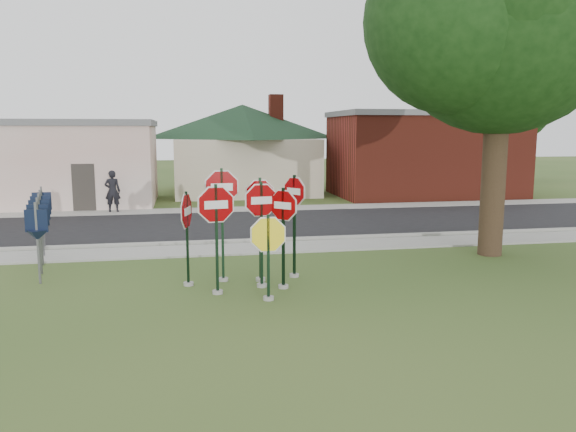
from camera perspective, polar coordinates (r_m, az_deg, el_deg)
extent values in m
plane|color=#314E1D|center=(12.31, -3.17, -8.82)|extent=(120.00, 120.00, 0.00)
cube|color=gray|center=(17.59, -5.46, -3.38)|extent=(60.00, 1.60, 0.06)
cube|color=black|center=(22.00, -6.49, -0.98)|extent=(60.00, 7.00, 0.04)
cube|color=gray|center=(26.24, -7.15, 0.60)|extent=(60.00, 1.60, 0.06)
cube|color=gray|center=(18.56, -5.73, -2.62)|extent=(60.00, 0.20, 0.14)
cylinder|color=gray|center=(13.50, -2.67, -7.04)|extent=(0.24, 0.24, 0.08)
cube|color=black|center=(13.22, -2.71, -1.94)|extent=(0.07, 0.06, 2.52)
cylinder|color=white|center=(13.10, -2.74, 1.61)|extent=(1.08, 0.16, 1.09)
cylinder|color=#840002|center=(13.10, -2.74, 1.61)|extent=(1.00, 0.15, 1.01)
cube|color=white|center=(13.10, -2.74, 1.61)|extent=(0.50, 0.08, 0.17)
cylinder|color=gray|center=(12.50, -1.99, -8.34)|extent=(0.24, 0.24, 0.08)
cube|color=black|center=(12.26, -2.01, -4.27)|extent=(0.06, 0.05, 1.90)
cylinder|color=white|center=(12.16, -2.03, -1.90)|extent=(1.09, 0.02, 1.09)
cylinder|color=yellow|center=(12.16, -2.03, -1.90)|extent=(1.01, 0.02, 1.01)
cylinder|color=gray|center=(13.05, -7.16, -7.67)|extent=(0.24, 0.24, 0.08)
cube|color=black|center=(12.76, -7.26, -2.41)|extent=(0.07, 0.06, 2.52)
cylinder|color=white|center=(12.63, -7.33, 1.15)|extent=(1.15, 0.20, 1.16)
cylinder|color=#840002|center=(12.63, -7.33, 1.15)|extent=(1.06, 0.19, 1.07)
cube|color=white|center=(12.63, -7.33, 1.15)|extent=(0.53, 0.09, 0.18)
cylinder|color=gray|center=(13.39, -0.47, -7.16)|extent=(0.24, 0.24, 0.08)
cube|color=black|center=(13.12, -0.48, -2.31)|extent=(0.08, 0.08, 2.39)
cylinder|color=white|center=(13.00, -0.48, 1.09)|extent=(0.74, 0.72, 1.01)
cylinder|color=#840002|center=(13.00, -0.48, 1.09)|extent=(0.69, 0.67, 0.94)
cube|color=white|center=(13.00, -0.48, 1.09)|extent=(0.34, 0.33, 0.16)
cylinder|color=gray|center=(14.03, -2.80, -6.43)|extent=(0.24, 0.24, 0.08)
cube|color=black|center=(13.76, -2.84, -1.42)|extent=(0.06, 0.05, 2.57)
cylinder|color=white|center=(13.63, -2.87, 2.24)|extent=(0.99, 0.07, 0.99)
cylinder|color=#840002|center=(13.63, -2.87, 2.24)|extent=(0.92, 0.07, 0.92)
cube|color=white|center=(13.63, -2.87, 2.24)|extent=(0.46, 0.03, 0.16)
cylinder|color=gray|center=(14.10, -6.58, -6.41)|extent=(0.24, 0.24, 0.08)
cube|color=black|center=(13.81, -6.68, -0.95)|extent=(0.06, 0.05, 2.80)
cylinder|color=white|center=(13.68, -6.75, 2.94)|extent=(1.15, 0.06, 1.15)
cylinder|color=#840002|center=(13.68, -6.75, 2.94)|extent=(1.06, 0.06, 1.06)
cube|color=white|center=(13.68, -6.75, 2.94)|extent=(0.53, 0.03, 0.18)
cylinder|color=gray|center=(14.39, 0.64, -6.04)|extent=(0.24, 0.24, 0.08)
cube|color=black|center=(14.12, 0.65, -1.08)|extent=(0.07, 0.08, 2.60)
cylinder|color=white|center=(13.99, 0.65, 2.53)|extent=(0.56, 0.85, 1.00)
cylinder|color=#840002|center=(13.99, 0.65, 2.53)|extent=(0.53, 0.79, 0.93)
cube|color=white|center=(13.99, 0.65, 2.53)|extent=(0.26, 0.39, 0.16)
cylinder|color=gray|center=(13.82, -10.07, -6.80)|extent=(0.24, 0.24, 0.08)
cube|color=black|center=(13.57, -10.19, -2.32)|extent=(0.06, 0.07, 2.28)
cylinder|color=white|center=(13.46, -10.27, 0.51)|extent=(0.32, 1.13, 1.17)
cylinder|color=#840002|center=(13.46, -10.27, 0.51)|extent=(0.30, 1.05, 1.08)
cube|color=white|center=(13.46, -10.27, 0.51)|extent=(0.15, 0.52, 0.19)
cube|color=#59595E|center=(14.83, -24.08, -2.56)|extent=(0.05, 0.05, 2.00)
cube|color=black|center=(14.74, -24.21, -0.46)|extent=(0.55, 0.13, 0.55)
cone|color=black|center=(14.79, -24.13, -1.80)|extent=(0.65, 0.65, 0.25)
cube|color=#59595E|center=(15.83, -23.95, -1.88)|extent=(0.05, 0.05, 2.00)
cube|color=black|center=(15.75, -24.07, 0.09)|extent=(0.55, 0.09, 0.55)
cone|color=black|center=(15.80, -23.99, -1.17)|extent=(0.62, 0.62, 0.25)
cube|color=#59595E|center=(16.83, -23.83, -1.28)|extent=(0.05, 0.05, 2.00)
cube|color=black|center=(16.75, -23.94, 0.58)|extent=(0.55, 0.05, 0.55)
cone|color=black|center=(16.80, -23.87, -0.61)|extent=(0.58, 0.58, 0.25)
cube|color=#59595E|center=(17.84, -23.72, -0.74)|extent=(0.05, 0.05, 2.00)
cube|color=black|center=(17.77, -23.83, 1.01)|extent=(0.55, 0.05, 0.55)
cone|color=black|center=(17.81, -23.76, -0.11)|extent=(0.58, 0.58, 0.25)
cube|color=#59595E|center=(18.85, -23.63, -0.27)|extent=(0.05, 0.05, 2.00)
cube|color=black|center=(18.78, -23.73, 1.39)|extent=(0.55, 0.09, 0.55)
cone|color=black|center=(18.82, -23.67, 0.33)|extent=(0.62, 0.62, 0.25)
cube|color=silver|center=(30.63, -24.76, 4.73)|extent=(12.00, 6.00, 4.00)
cube|color=slate|center=(30.59, -25.01, 8.56)|extent=(12.20, 6.20, 0.30)
cube|color=#332D28|center=(27.17, -20.03, 2.69)|extent=(1.00, 0.10, 2.20)
cube|color=#C3B49B|center=(33.89, -4.58, 5.13)|extent=(8.00, 8.00, 3.20)
pyramid|color=#15301C|center=(33.85, -4.65, 11.23)|extent=(11.60, 11.60, 2.00)
cube|color=maroon|center=(34.11, -1.24, 10.90)|extent=(0.80, 0.80, 1.60)
cube|color=maroon|center=(33.04, 13.68, 5.95)|extent=(10.00, 6.00, 4.50)
cube|color=slate|center=(33.02, 13.83, 10.03)|extent=(10.20, 6.20, 0.30)
cube|color=white|center=(29.53, 12.48, 6.37)|extent=(2.00, 0.08, 0.90)
cylinder|color=black|center=(17.62, 20.22, 4.90)|extent=(0.70, 0.70, 5.39)
sphere|color=black|center=(17.89, 20.97, 18.54)|extent=(6.72, 6.72, 6.72)
cylinder|color=black|center=(44.39, 21.59, 5.92)|extent=(0.50, 0.50, 4.00)
sphere|color=black|center=(44.40, 21.86, 10.56)|extent=(5.60, 5.60, 5.60)
imported|color=black|center=(26.38, -17.39, 2.43)|extent=(0.70, 0.47, 1.87)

